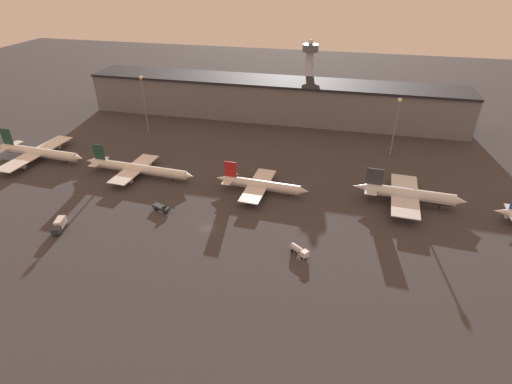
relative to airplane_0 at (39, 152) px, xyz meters
name	(u,v)px	position (x,y,z in m)	size (l,w,h in m)	color
ground	(207,229)	(88.33, -32.36, -3.35)	(600.00, 600.00, 0.00)	#383538
terminal_building	(272,99)	(88.33, 75.69, 7.08)	(200.19, 24.11, 20.75)	slate
airplane_0	(39,152)	(0.00, 0.00, 0.00)	(44.93, 37.99, 12.66)	white
airplane_1	(138,169)	(49.13, -3.82, -0.25)	(48.83, 27.12, 11.52)	white
airplane_2	(261,185)	(100.21, -5.32, -0.35)	(36.08, 26.72, 10.97)	silver
airplane_3	(408,195)	(152.98, -1.41, 0.41)	(38.84, 31.28, 12.28)	silver
service_vehicle_0	(161,208)	(69.27, -25.69, -2.16)	(6.99, 4.39, 2.52)	#282D38
service_vehicle_2	(299,250)	(119.39, -38.56, -1.80)	(6.14, 5.20, 2.58)	white
service_vehicle_4	(59,225)	(42.16, -43.83, -1.47)	(4.57, 7.91, 3.35)	#282D38
lamp_post_0	(144,98)	(31.83, 39.93, 14.44)	(1.80, 1.80, 28.46)	slate
lamp_post_1	(396,120)	(149.38, 39.93, 13.15)	(1.80, 1.80, 26.10)	slate
control_tower	(309,67)	(104.24, 104.27, 18.45)	(9.00, 9.00, 37.20)	#99999E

